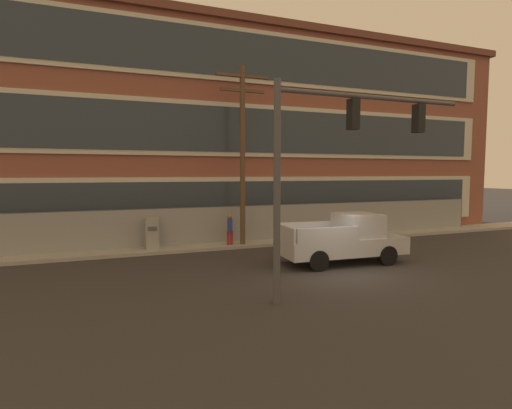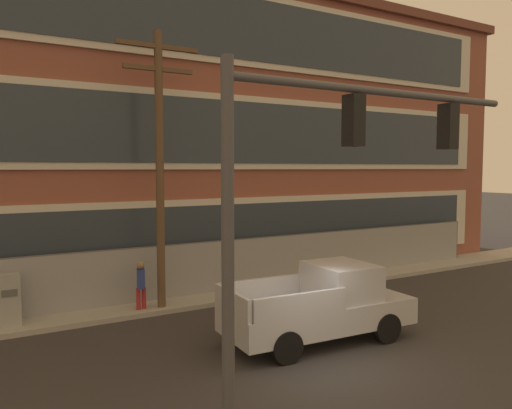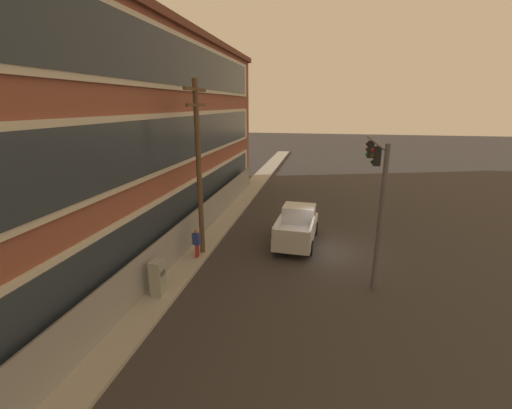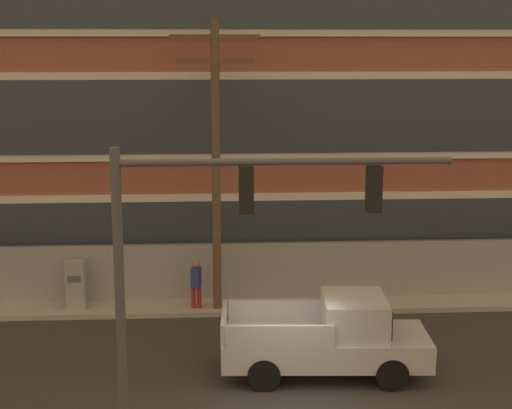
% 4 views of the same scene
% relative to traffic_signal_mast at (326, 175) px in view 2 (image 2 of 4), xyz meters
% --- Properties ---
extents(ground_plane, '(160.00, 160.00, 0.00)m').
position_rel_traffic_signal_mast_xyz_m(ground_plane, '(1.71, 2.15, -4.54)').
color(ground_plane, '#333030').
extents(sidewalk_building_side, '(80.00, 1.88, 0.16)m').
position_rel_traffic_signal_mast_xyz_m(sidewalk_building_side, '(1.71, 9.06, -4.46)').
color(sidewalk_building_side, '#9E9B93').
rests_on(sidewalk_building_side, ground).
extents(brick_mill_building, '(37.08, 8.62, 12.00)m').
position_rel_traffic_signal_mast_xyz_m(brick_mill_building, '(0.20, 14.02, 1.48)').
color(brick_mill_building, brown).
rests_on(brick_mill_building, ground).
extents(chain_link_fence, '(31.61, 0.06, 2.02)m').
position_rel_traffic_signal_mast_xyz_m(chain_link_fence, '(0.02, 9.42, -3.51)').
color(chain_link_fence, gray).
rests_on(chain_link_fence, ground).
extents(traffic_signal_mast, '(6.56, 0.43, 6.33)m').
position_rel_traffic_signal_mast_xyz_m(traffic_signal_mast, '(0.00, 0.00, 0.00)').
color(traffic_signal_mast, '#4C4C51').
rests_on(traffic_signal_mast, ground).
extents(pickup_truck_silver, '(5.32, 2.32, 2.04)m').
position_rel_traffic_signal_mast_xyz_m(pickup_truck_silver, '(2.86, 3.70, -3.58)').
color(pickup_truck_silver, '#B2B5BA').
rests_on(pickup_truck_silver, ground).
extents(utility_pole_near_corner, '(2.66, 0.26, 8.95)m').
position_rel_traffic_signal_mast_xyz_m(utility_pole_near_corner, '(0.07, 8.52, 0.44)').
color(utility_pole_near_corner, brown).
rests_on(utility_pole_near_corner, ground).
extents(electrical_cabinet, '(0.58, 0.51, 1.64)m').
position_rel_traffic_signal_mast_xyz_m(electrical_cabinet, '(-4.33, 8.86, -3.71)').
color(electrical_cabinet, '#939993').
rests_on(electrical_cabinet, ground).
extents(pedestrian_near_cabinet, '(0.34, 0.45, 1.69)m').
position_rel_traffic_signal_mast_xyz_m(pedestrian_near_cabinet, '(-0.58, 8.58, -3.56)').
color(pedestrian_near_cabinet, maroon).
rests_on(pedestrian_near_cabinet, ground).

